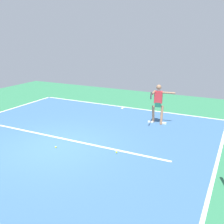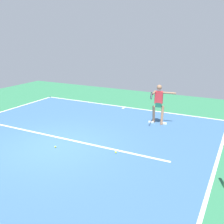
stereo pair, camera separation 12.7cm
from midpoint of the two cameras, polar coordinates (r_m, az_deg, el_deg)
The scene contains 9 objects.
ground_plane at distance 9.48m, azimuth -12.01°, elevation -7.37°, with size 20.51×20.51×0.00m, color #2D754C.
court_surface at distance 9.48m, azimuth -12.01°, elevation -7.36°, with size 10.53×11.94×0.00m, color #38608E.
court_line_baseline_near at distance 14.26m, azimuth 3.13°, elevation 1.10°, with size 10.53×0.10×0.01m, color white.
court_line_sideline_left at distance 7.62m, azimuth 21.18°, elevation -14.40°, with size 0.10×11.94×0.01m, color white.
court_line_service at distance 10.01m, azimuth -9.36°, elevation -5.91°, with size 7.90×0.10×0.01m, color white.
court_line_centre_mark at distance 14.08m, azimuth 2.80°, elevation 0.90°, with size 0.10×0.30×0.01m, color white.
tennis_player at distance 11.47m, azimuth 10.44°, elevation 2.21°, with size 1.11×1.24×1.75m.
tennis_ball_far_corner at distance 9.37m, azimuth -11.87°, elevation -7.44°, with size 0.07×0.07×0.07m, color #CCE033.
tennis_ball_near_service_line at distance 8.78m, azimuth 1.25°, elevation -8.77°, with size 0.07×0.07×0.07m, color #CCE033.
Camera 2 is at (-5.71, 6.58, 3.77)m, focal length 41.90 mm.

